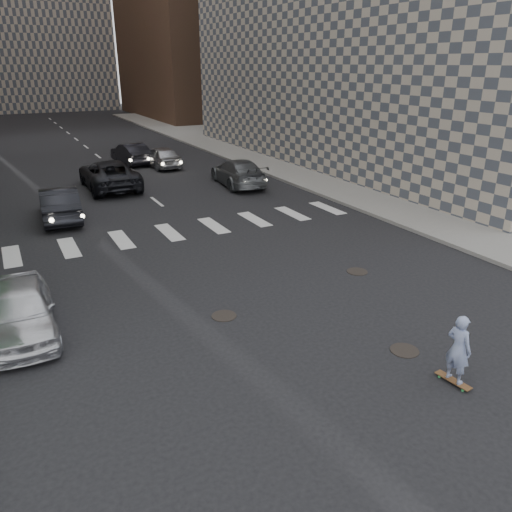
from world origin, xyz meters
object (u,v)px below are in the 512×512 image
at_px(skateboarder, 459,349).
at_px(silver_sedan, 21,310).
at_px(traffic_car_b, 238,172).
at_px(traffic_car_e, 131,154).
at_px(traffic_car_d, 161,157).
at_px(traffic_car_c, 109,174).
at_px(traffic_car_a, 59,203).

distance_m(skateboarder, silver_sedan, 10.61).
height_order(traffic_car_b, traffic_car_e, traffic_car_b).
relative_size(traffic_car_b, traffic_car_e, 1.19).
distance_m(traffic_car_d, traffic_car_e, 2.66).
xyz_separation_m(silver_sedan, traffic_car_c, (5.55, 15.27, 0.11)).
distance_m(skateboarder, traffic_car_b, 19.84).
distance_m(skateboarder, traffic_car_c, 22.16).
height_order(skateboarder, traffic_car_e, skateboarder).
bearing_deg(traffic_car_c, skateboarder, 97.43).
bearing_deg(traffic_car_e, traffic_car_c, 59.22).
relative_size(traffic_car_c, traffic_car_d, 1.37).
relative_size(traffic_car_b, traffic_car_d, 1.23).
height_order(silver_sedan, traffic_car_e, traffic_car_e).
height_order(silver_sedan, traffic_car_b, traffic_car_b).
height_order(skateboarder, traffic_car_c, skateboarder).
height_order(silver_sedan, traffic_car_d, traffic_car_d).
bearing_deg(traffic_car_e, traffic_car_a, 54.92).
bearing_deg(traffic_car_a, traffic_car_e, -114.33).
height_order(traffic_car_d, traffic_car_e, traffic_car_e).
xyz_separation_m(traffic_car_a, traffic_car_d, (7.69, 9.52, -0.03)).
bearing_deg(traffic_car_d, skateboarder, 82.49).
height_order(traffic_car_a, traffic_car_b, traffic_car_a).
bearing_deg(traffic_car_d, traffic_car_b, 104.35).
relative_size(silver_sedan, traffic_car_d, 0.96).
relative_size(silver_sedan, traffic_car_e, 0.93).
relative_size(silver_sedan, traffic_car_a, 0.89).
xyz_separation_m(traffic_car_b, traffic_car_c, (-6.73, 2.58, 0.05)).
distance_m(traffic_car_c, traffic_car_e, 7.35).
distance_m(traffic_car_a, traffic_car_b, 10.30).
relative_size(silver_sedan, traffic_car_c, 0.70).
relative_size(skateboarder, traffic_car_e, 0.39).
xyz_separation_m(silver_sedan, traffic_car_a, (2.27, 10.27, 0.06)).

